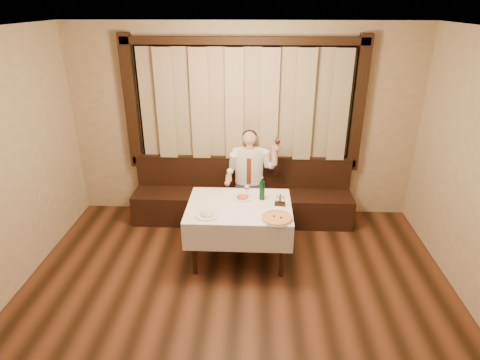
{
  "coord_description": "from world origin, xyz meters",
  "views": [
    {
      "loc": [
        0.21,
        -2.62,
        3.03
      ],
      "look_at": [
        0.0,
        1.9,
        1.0
      ],
      "focal_mm": 30.0,
      "sensor_mm": 36.0,
      "label": 1
    }
  ],
  "objects_px": {
    "banquette": "(243,199)",
    "pasta_red": "(242,196)",
    "green_bottle": "(262,190)",
    "seated_man": "(249,171)",
    "cruet_caddy": "(280,202)",
    "dining_table": "(239,213)",
    "pizza": "(277,218)",
    "pasta_cream": "(207,213)"
  },
  "relations": [
    {
      "from": "banquette",
      "to": "pasta_red",
      "type": "relative_size",
      "value": 13.22
    },
    {
      "from": "pasta_red",
      "to": "green_bottle",
      "type": "distance_m",
      "value": 0.26
    },
    {
      "from": "banquette",
      "to": "seated_man",
      "type": "distance_m",
      "value": 0.52
    },
    {
      "from": "cruet_caddy",
      "to": "pasta_red",
      "type": "bearing_deg",
      "value": 169.5
    },
    {
      "from": "dining_table",
      "to": "seated_man",
      "type": "xyz_separation_m",
      "value": [
        0.1,
        0.93,
        0.16
      ]
    },
    {
      "from": "dining_table",
      "to": "pizza",
      "type": "bearing_deg",
      "value": -36.45
    },
    {
      "from": "green_bottle",
      "to": "pasta_red",
      "type": "bearing_deg",
      "value": 178.34
    },
    {
      "from": "dining_table",
      "to": "banquette",
      "type": "bearing_deg",
      "value": 90.0
    },
    {
      "from": "pasta_cream",
      "to": "seated_man",
      "type": "xyz_separation_m",
      "value": [
        0.46,
        1.22,
        0.02
      ]
    },
    {
      "from": "dining_table",
      "to": "green_bottle",
      "type": "relative_size",
      "value": 4.19
    },
    {
      "from": "cruet_caddy",
      "to": "pizza",
      "type": "bearing_deg",
      "value": -89.71
    },
    {
      "from": "banquette",
      "to": "cruet_caddy",
      "type": "xyz_separation_m",
      "value": [
        0.49,
        -1.01,
        0.49
      ]
    },
    {
      "from": "cruet_caddy",
      "to": "green_bottle",
      "type": "bearing_deg",
      "value": 153.61
    },
    {
      "from": "green_bottle",
      "to": "pasta_cream",
      "type": "bearing_deg",
      "value": -144.49
    },
    {
      "from": "pizza",
      "to": "seated_man",
      "type": "bearing_deg",
      "value": 105.23
    },
    {
      "from": "pasta_cream",
      "to": "seated_man",
      "type": "relative_size",
      "value": 0.2
    },
    {
      "from": "cruet_caddy",
      "to": "seated_man",
      "type": "distance_m",
      "value": 1.0
    },
    {
      "from": "dining_table",
      "to": "seated_man",
      "type": "distance_m",
      "value": 0.95
    },
    {
      "from": "dining_table",
      "to": "seated_man",
      "type": "height_order",
      "value": "seated_man"
    },
    {
      "from": "pizza",
      "to": "cruet_caddy",
      "type": "height_order",
      "value": "cruet_caddy"
    },
    {
      "from": "pasta_red",
      "to": "seated_man",
      "type": "bearing_deg",
      "value": 84.66
    },
    {
      "from": "pizza",
      "to": "pasta_cream",
      "type": "height_order",
      "value": "pasta_cream"
    },
    {
      "from": "cruet_caddy",
      "to": "banquette",
      "type": "bearing_deg",
      "value": 124.46
    },
    {
      "from": "banquette",
      "to": "pasta_red",
      "type": "xyz_separation_m",
      "value": [
        0.03,
        -0.85,
        0.48
      ]
    },
    {
      "from": "pizza",
      "to": "seated_man",
      "type": "distance_m",
      "value": 1.31
    },
    {
      "from": "seated_man",
      "to": "pasta_red",
      "type": "bearing_deg",
      "value": -95.34
    },
    {
      "from": "pasta_cream",
      "to": "seated_man",
      "type": "distance_m",
      "value": 1.3
    },
    {
      "from": "pizza",
      "to": "cruet_caddy",
      "type": "xyz_separation_m",
      "value": [
        0.05,
        0.35,
        0.03
      ]
    },
    {
      "from": "pasta_red",
      "to": "green_bottle",
      "type": "height_order",
      "value": "green_bottle"
    },
    {
      "from": "pasta_red",
      "to": "seated_man",
      "type": "height_order",
      "value": "seated_man"
    },
    {
      "from": "pasta_cream",
      "to": "green_bottle",
      "type": "height_order",
      "value": "green_bottle"
    },
    {
      "from": "banquette",
      "to": "seated_man",
      "type": "relative_size",
      "value": 2.3
    },
    {
      "from": "banquette",
      "to": "seated_man",
      "type": "height_order",
      "value": "seated_man"
    },
    {
      "from": "seated_man",
      "to": "green_bottle",
      "type": "bearing_deg",
      "value": -77.17
    },
    {
      "from": "pizza",
      "to": "pasta_red",
      "type": "distance_m",
      "value": 0.65
    },
    {
      "from": "dining_table",
      "to": "green_bottle",
      "type": "bearing_deg",
      "value": 31.23
    },
    {
      "from": "green_bottle",
      "to": "seated_man",
      "type": "height_order",
      "value": "seated_man"
    },
    {
      "from": "pasta_red",
      "to": "seated_man",
      "type": "relative_size",
      "value": 0.17
    },
    {
      "from": "green_bottle",
      "to": "cruet_caddy",
      "type": "xyz_separation_m",
      "value": [
        0.22,
        -0.15,
        -0.08
      ]
    },
    {
      "from": "banquette",
      "to": "cruet_caddy",
      "type": "height_order",
      "value": "banquette"
    },
    {
      "from": "pizza",
      "to": "seated_man",
      "type": "relative_size",
      "value": 0.27
    },
    {
      "from": "dining_table",
      "to": "cruet_caddy",
      "type": "relative_size",
      "value": 9.27
    }
  ]
}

